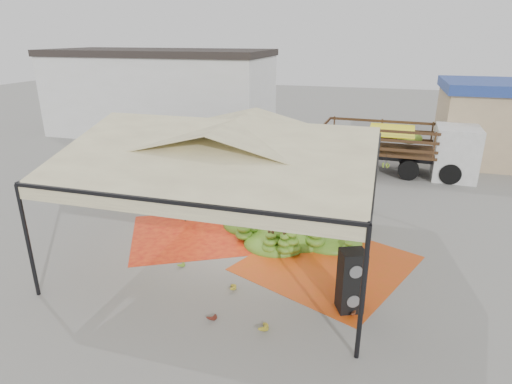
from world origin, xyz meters
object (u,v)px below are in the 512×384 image
(truck_left, at_px, (219,145))
(banana_heap, at_px, (293,219))
(speaker_stack, at_px, (351,281))
(vendor, at_px, (304,181))
(truck_right, at_px, (405,143))

(truck_left, bearing_deg, banana_heap, -53.71)
(truck_left, bearing_deg, speaker_stack, -57.05)
(banana_heap, bearing_deg, truck_left, 129.78)
(speaker_stack, bearing_deg, vendor, 85.54)
(banana_heap, xyz_separation_m, speaker_stack, (2.19, -3.71, 0.25))
(truck_right, bearing_deg, speaker_stack, -94.98)
(speaker_stack, bearing_deg, truck_left, 102.64)
(truck_left, height_order, truck_right, truck_right)
(banana_heap, bearing_deg, speaker_stack, -59.47)
(banana_heap, xyz_separation_m, truck_left, (-4.86, 5.84, 0.80))
(vendor, bearing_deg, banana_heap, 77.92)
(speaker_stack, relative_size, vendor, 0.98)
(vendor, bearing_deg, truck_right, -144.71)
(vendor, bearing_deg, truck_left, -45.94)
(speaker_stack, relative_size, truck_left, 0.25)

